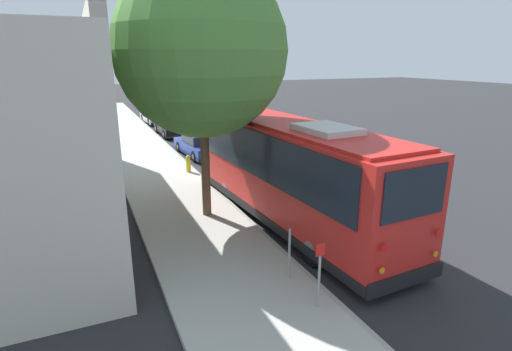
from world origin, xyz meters
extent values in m
plane|color=#28282B|center=(0.00, 0.00, 0.00)|extent=(160.00, 160.00, 0.00)
cube|color=#B2AFA8|center=(0.00, 3.24, 0.07)|extent=(80.00, 3.44, 0.15)
cube|color=#9D9A94|center=(0.00, 1.44, 0.07)|extent=(80.00, 0.14, 0.15)
cube|color=red|center=(-0.33, 0.07, 1.79)|extent=(10.20, 2.95, 3.05)
cube|color=black|center=(-0.33, 0.07, 0.41)|extent=(10.26, 3.00, 0.28)
cube|color=black|center=(-0.33, 0.07, 2.46)|extent=(9.39, 2.99, 1.47)
cube|color=black|center=(4.73, 0.37, 2.46)|extent=(0.15, 2.06, 1.54)
cube|color=black|center=(-5.38, -0.24, 2.57)|extent=(0.14, 1.89, 1.17)
cube|color=black|center=(4.73, 0.37, 3.18)|extent=(0.14, 1.70, 0.22)
cube|color=red|center=(-0.33, 0.07, 3.36)|extent=(9.58, 2.70, 0.10)
cube|color=silver|center=(-2.12, -0.04, 3.48)|extent=(1.93, 1.44, 0.20)
cube|color=black|center=(4.76, 0.37, 0.45)|extent=(0.24, 2.38, 0.36)
cube|color=black|center=(-5.41, -0.24, 0.45)|extent=(0.24, 2.38, 0.36)
cylinder|color=red|center=(-5.51, 0.60, 1.49)|extent=(0.04, 0.18, 0.18)
cylinder|color=orange|center=(-5.51, 0.60, 0.94)|extent=(0.04, 0.14, 0.14)
cylinder|color=red|center=(-5.41, -1.09, 1.49)|extent=(0.04, 0.18, 0.18)
cylinder|color=orange|center=(-5.41, -1.09, 0.94)|extent=(0.04, 0.14, 0.14)
cube|color=white|center=(4.76, 1.16, 0.62)|extent=(0.06, 0.32, 0.18)
cube|color=white|center=(4.86, -0.41, 0.62)|extent=(0.06, 0.32, 0.18)
cube|color=black|center=(4.32, 1.68, 2.76)|extent=(0.07, 0.10, 0.24)
cylinder|color=black|center=(2.59, 1.26, 0.49)|extent=(0.99, 0.36, 0.97)
cylinder|color=slate|center=(2.59, 1.26, 0.49)|extent=(0.46, 0.35, 0.44)
cylinder|color=black|center=(2.71, -0.77, 0.49)|extent=(0.99, 0.36, 0.97)
cylinder|color=slate|center=(2.71, -0.77, 0.49)|extent=(0.46, 0.35, 0.44)
cylinder|color=black|center=(-3.21, 0.92, 0.49)|extent=(0.99, 0.36, 0.97)
cylinder|color=slate|center=(-3.21, 0.92, 0.49)|extent=(0.46, 0.35, 0.44)
cylinder|color=black|center=(-3.09, -1.12, 0.49)|extent=(0.99, 0.36, 0.97)
cylinder|color=slate|center=(-3.09, -1.12, 0.49)|extent=(0.46, 0.35, 0.44)
cube|color=navy|center=(10.33, 0.23, 0.46)|extent=(4.47, 1.99, 0.61)
cube|color=black|center=(10.22, 0.22, 1.00)|extent=(2.17, 1.60, 0.48)
cube|color=navy|center=(10.22, 0.22, 1.24)|extent=(2.08, 1.56, 0.05)
cube|color=black|center=(12.53, 0.38, 0.25)|extent=(0.20, 1.63, 0.20)
cube|color=black|center=(8.13, 0.07, 0.25)|extent=(0.20, 1.63, 0.20)
cylinder|color=black|center=(11.65, 1.09, 0.31)|extent=(0.63, 0.24, 0.61)
cylinder|color=slate|center=(11.65, 1.09, 0.31)|extent=(0.29, 0.24, 0.28)
cylinder|color=black|center=(11.76, -0.44, 0.31)|extent=(0.63, 0.24, 0.61)
cylinder|color=slate|center=(11.76, -0.44, 0.31)|extent=(0.29, 0.24, 0.28)
cylinder|color=black|center=(8.90, 0.89, 0.31)|extent=(0.63, 0.24, 0.61)
cylinder|color=slate|center=(8.90, 0.89, 0.31)|extent=(0.29, 0.24, 0.28)
cylinder|color=black|center=(9.01, -0.64, 0.31)|extent=(0.63, 0.24, 0.61)
cylinder|color=slate|center=(9.01, -0.64, 0.31)|extent=(0.29, 0.24, 0.28)
cube|color=black|center=(17.25, 0.31, 0.50)|extent=(4.20, 1.84, 0.66)
cube|color=black|center=(17.14, 0.30, 1.07)|extent=(2.01, 1.55, 0.48)
cube|color=black|center=(17.14, 0.30, 1.31)|extent=(1.93, 1.51, 0.05)
cube|color=black|center=(19.36, 0.35, 0.27)|extent=(0.12, 1.70, 0.20)
cube|color=black|center=(15.15, 0.26, 0.27)|extent=(0.12, 1.70, 0.20)
cylinder|color=black|center=(18.55, 1.14, 0.34)|extent=(0.68, 0.21, 0.68)
cylinder|color=slate|center=(18.55, 1.14, 0.34)|extent=(0.31, 0.23, 0.31)
cylinder|color=black|center=(18.59, -0.47, 0.34)|extent=(0.68, 0.21, 0.68)
cylinder|color=slate|center=(18.59, -0.47, 0.34)|extent=(0.31, 0.23, 0.31)
cylinder|color=black|center=(15.92, 1.08, 0.34)|extent=(0.68, 0.21, 0.68)
cylinder|color=slate|center=(15.92, 1.08, 0.34)|extent=(0.31, 0.23, 0.31)
cylinder|color=black|center=(15.95, -0.52, 0.34)|extent=(0.68, 0.21, 0.68)
cylinder|color=slate|center=(15.95, -0.52, 0.34)|extent=(0.31, 0.23, 0.31)
cube|color=#A8AAAF|center=(23.46, 0.44, 0.46)|extent=(4.39, 1.85, 0.62)
cube|color=black|center=(23.34, 0.43, 1.01)|extent=(2.11, 1.52, 0.48)
cube|color=#A8AAAF|center=(23.34, 0.43, 1.25)|extent=(2.02, 1.48, 0.05)
cube|color=black|center=(25.64, 0.54, 0.26)|extent=(0.15, 1.60, 0.20)
cube|color=black|center=(21.28, 0.34, 0.26)|extent=(0.15, 1.60, 0.20)
cylinder|color=black|center=(24.79, 1.25, 0.31)|extent=(0.63, 0.23, 0.62)
cylinder|color=slate|center=(24.79, 1.25, 0.31)|extent=(0.29, 0.23, 0.28)
cylinder|color=black|center=(24.85, -0.25, 0.31)|extent=(0.63, 0.23, 0.62)
cylinder|color=slate|center=(24.85, -0.25, 0.31)|extent=(0.29, 0.23, 0.28)
cylinder|color=black|center=(22.06, 1.13, 0.31)|extent=(0.63, 0.23, 0.62)
cylinder|color=slate|center=(22.06, 1.13, 0.31)|extent=(0.29, 0.23, 0.28)
cylinder|color=black|center=(22.13, -0.37, 0.31)|extent=(0.63, 0.23, 0.62)
cylinder|color=slate|center=(22.13, -0.37, 0.31)|extent=(0.29, 0.23, 0.28)
cylinder|color=brown|center=(1.11, 2.59, 1.94)|extent=(0.30, 0.30, 3.58)
sphere|color=#4C8438|center=(1.11, 2.59, 5.63)|extent=(5.44, 5.44, 5.44)
cylinder|color=gray|center=(-5.10, 1.96, 0.77)|extent=(0.06, 0.06, 1.24)
cube|color=red|center=(-5.10, 1.96, 1.53)|extent=(0.02, 0.22, 0.28)
cylinder|color=gray|center=(-3.76, 1.96, 0.81)|extent=(0.06, 0.06, 1.31)
cylinder|color=gold|center=(6.68, 1.81, 0.47)|extent=(0.22, 0.22, 0.65)
sphere|color=gold|center=(6.68, 1.81, 0.86)|extent=(0.20, 0.20, 0.20)
cube|color=beige|center=(4.77, 8.71, 3.05)|extent=(16.68, 6.16, 6.10)
cube|color=#B1A99C|center=(4.77, 5.78, 6.30)|extent=(16.68, 0.30, 0.40)
cube|color=silver|center=(-1.47, -3.00, 0.00)|extent=(2.40, 0.14, 0.01)
cube|color=silver|center=(4.53, -3.00, 0.00)|extent=(2.40, 0.14, 0.01)
camera|label=1|loc=(-11.52, 6.27, 5.42)|focal=28.00mm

